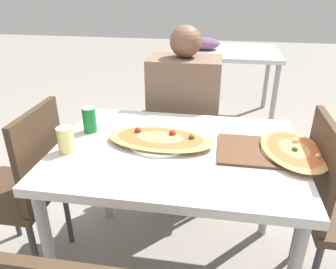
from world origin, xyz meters
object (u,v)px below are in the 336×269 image
object	(u,v)px
chair_far_seated	(185,125)
pizza_second	(294,151)
drink_glass	(66,140)
dining_table	(176,164)
chair_side_left	(25,184)
soda_can	(89,120)
person_seated	(184,105)
pizza_main	(160,139)

from	to	relation	value
chair_far_seated	pizza_second	distance (m)	0.93
drink_glass	dining_table	bearing A→B (deg)	12.90
chair_side_left	soda_can	size ratio (longest dim) A/B	7.30
person_seated	pizza_main	size ratio (longest dim) A/B	2.34
drink_glass	pizza_second	size ratio (longest dim) A/B	0.26
chair_side_left	drink_glass	xyz separation A→B (m)	(0.27, -0.03, 0.28)
pizza_main	chair_side_left	bearing A→B (deg)	-170.03
chair_side_left	soda_can	distance (m)	0.45
soda_can	drink_glass	xyz separation A→B (m)	(-0.02, -0.21, -0.01)
soda_can	pizza_second	distance (m)	0.96
drink_glass	chair_side_left	bearing A→B (deg)	174.40
dining_table	drink_glass	distance (m)	0.50
pizza_main	soda_can	xyz separation A→B (m)	(-0.37, 0.07, 0.04)
dining_table	pizza_main	size ratio (longest dim) A/B	2.16
drink_glass	pizza_second	xyz separation A→B (m)	(0.98, 0.13, -0.04)
pizza_second	person_seated	bearing A→B (deg)	132.38
soda_can	chair_side_left	bearing A→B (deg)	-147.18
chair_far_seated	soda_can	bearing A→B (deg)	57.24
chair_far_seated	chair_side_left	size ratio (longest dim) A/B	1.00
chair_far_seated	soda_can	world-z (taller)	chair_far_seated
chair_far_seated	pizza_main	xyz separation A→B (m)	(-0.04, -0.70, 0.24)
drink_glass	person_seated	bearing A→B (deg)	59.44
drink_glass	soda_can	bearing A→B (deg)	83.33
chair_side_left	drink_glass	distance (m)	0.39
chair_far_seated	person_seated	xyz separation A→B (m)	(0.00, -0.11, 0.19)
dining_table	soda_can	world-z (taller)	soda_can
chair_side_left	pizza_main	size ratio (longest dim) A/B	1.80
soda_can	pizza_second	world-z (taller)	soda_can
pizza_main	drink_glass	world-z (taller)	drink_glass
person_seated	pizza_main	xyz separation A→B (m)	(-0.04, -0.59, 0.05)
person_seated	soda_can	size ratio (longest dim) A/B	9.50
pizza_main	person_seated	bearing A→B (deg)	86.16
chair_side_left	chair_far_seated	bearing A→B (deg)	-40.41
person_seated	soda_can	bearing A→B (deg)	51.82
pizza_main	soda_can	world-z (taller)	soda_can
dining_table	person_seated	bearing A→B (deg)	93.73
chair_side_left	soda_can	world-z (taller)	chair_side_left
dining_table	pizza_main	distance (m)	0.13
person_seated	pizza_second	xyz separation A→B (m)	(0.55, -0.60, 0.05)
chair_far_seated	person_seated	bearing A→B (deg)	90.00
dining_table	soda_can	distance (m)	0.48
chair_far_seated	drink_glass	world-z (taller)	chair_far_seated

